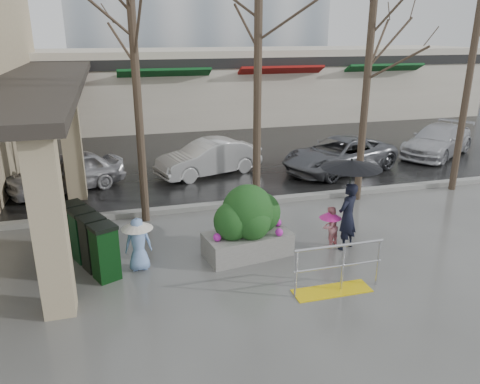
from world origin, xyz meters
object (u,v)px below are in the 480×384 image
child_pink (330,224)px  car_d (438,140)px  child_blue (138,240)px  car_b (209,158)px  planter (248,222)px  handrail (336,274)px  car_c (339,155)px  tree_mideast (371,35)px  tree_midwest (258,20)px  woman (349,192)px  tree_west (132,26)px  car_a (66,172)px  tree_east (479,16)px  news_boxes (89,239)px

child_pink → car_d: size_ratio=0.23×
child_blue → car_b: car_b is taller
child_blue → planter: (2.48, 0.05, 0.11)m
handrail → car_c: 8.69m
handrail → tree_mideast: (3.14, 4.80, 4.48)m
planter → car_d: size_ratio=0.48×
tree_midwest → car_d: 11.01m
tree_mideast → woman: 5.02m
planter → car_d: 12.27m
woman → tree_west: bearing=-65.5°
car_a → car_b: bearing=73.1°
tree_mideast → planter: (-4.38, -2.77, -4.04)m
car_c → handrail: bearing=-45.9°
tree_east → car_c: tree_east is taller
handrail → tree_midwest: size_ratio=0.27×
planter → tree_west: bearing=127.5°
news_boxes → car_a: bearing=74.8°
tree_midwest → child_blue: 6.41m
tree_east → tree_mideast: bearing=180.0°
child_pink → child_blue: 4.52m
planter → news_boxes: (-3.53, 0.49, -0.21)m
child_blue → car_c: car_c is taller
tree_west → child_blue: 5.22m
tree_midwest → tree_east: 6.80m
handrail → child_blue: bearing=152.0°
handrail → tree_east: bearing=35.9°
news_boxes → car_b: size_ratio=0.57×
tree_mideast → car_d: (5.88, 3.96, -4.23)m
handrail → tree_midwest: 6.83m
news_boxes → car_a: 5.59m
tree_east → child_blue: bearing=-164.8°
woman → news_boxes: size_ratio=1.02×
child_pink → tree_east: bearing=177.4°
car_b → car_c: 4.83m
planter → car_a: size_ratio=0.57×
child_pink → car_b: (-1.58, 6.64, 0.06)m
news_boxes → car_d: size_ratio=0.51×
tree_west → tree_mideast: (6.50, 0.00, -0.22)m
handrail → child_pink: (0.80, 1.94, 0.20)m
handrail → woman: (1.13, 1.73, 1.06)m
tree_east → car_c: (-2.66, 2.92, -4.75)m
news_boxes → car_c: (8.74, 5.20, 0.02)m
tree_west → car_c: bearing=21.7°
child_blue → car_b: size_ratio=0.31×
handrail → car_c: size_ratio=0.42×
child_pink → news_boxes: size_ratio=0.46×
child_blue → planter: 2.49m
child_pink → car_c: 6.60m
tree_west → car_a: tree_west is taller
tree_midwest → woman: tree_midwest is taller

